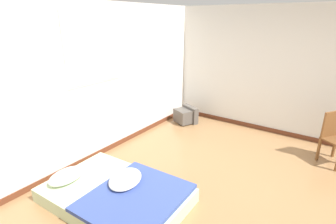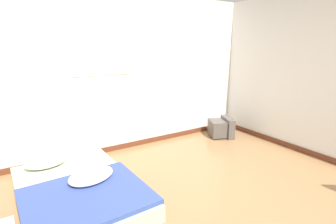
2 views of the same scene
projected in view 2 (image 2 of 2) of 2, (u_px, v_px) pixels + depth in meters
wall_back at (121, 75)px, 4.34m from camera, size 7.36×0.08×2.60m
mattress_bed at (78, 190)px, 3.06m from camera, size 1.31×1.90×0.34m
crt_tv at (222, 128)px, 5.20m from camera, size 0.56×0.58×0.38m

